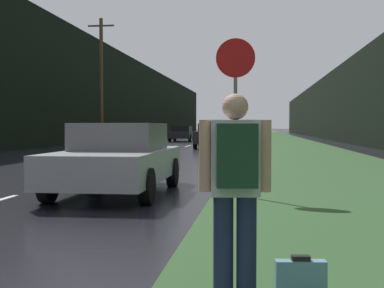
# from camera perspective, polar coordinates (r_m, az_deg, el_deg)

# --- Properties ---
(grass_verge) EXTENTS (6.00, 240.00, 0.02)m
(grass_verge) POSITION_cam_1_polar(r_m,az_deg,el_deg) (39.98, 9.98, -0.06)
(grass_verge) COLOR #33562D
(grass_verge) RESTS_ON ground_plane
(lane_stripe_c) EXTENTS (0.12, 3.00, 0.01)m
(lane_stripe_c) POSITION_cam_1_polar(r_m,az_deg,el_deg) (16.23, -9.98, -2.92)
(lane_stripe_c) COLOR silver
(lane_stripe_c) RESTS_ON ground_plane
(lane_stripe_d) EXTENTS (0.12, 3.00, 0.01)m
(lane_stripe_d) POSITION_cam_1_polar(r_m,az_deg,el_deg) (23.00, -4.91, -1.48)
(lane_stripe_d) COLOR silver
(lane_stripe_d) RESTS_ON ground_plane
(lane_stripe_e) EXTENTS (0.12, 3.00, 0.01)m
(lane_stripe_e) POSITION_cam_1_polar(r_m,az_deg,el_deg) (29.88, -2.16, -0.70)
(lane_stripe_e) COLOR silver
(lane_stripe_e) RESTS_ON ground_plane
(lane_stripe_f) EXTENTS (0.12, 3.00, 0.01)m
(lane_stripe_f) POSITION_cam_1_polar(r_m,az_deg,el_deg) (36.80, -0.44, -0.21)
(lane_stripe_f) COLOR silver
(lane_stripe_f) RESTS_ON ground_plane
(treeline_far_side) EXTENTS (2.00, 140.00, 8.87)m
(treeline_far_side) POSITION_cam_1_polar(r_m,az_deg,el_deg) (52.07, -9.37, 5.27)
(treeline_far_side) COLOR black
(treeline_far_side) RESTS_ON ground_plane
(treeline_near_side) EXTENTS (2.00, 140.00, 6.71)m
(treeline_near_side) POSITION_cam_1_polar(r_m,az_deg,el_deg) (50.60, 16.21, 4.09)
(treeline_near_side) COLOR black
(treeline_near_side) RESTS_ON ground_plane
(utility_pole_far) EXTENTS (1.80, 0.24, 8.67)m
(utility_pole_far) POSITION_cam_1_polar(r_m,az_deg,el_deg) (37.02, -9.65, 6.69)
(utility_pole_far) COLOR #4C3823
(utility_pole_far) RESTS_ON ground_plane
(stop_sign) EXTENTS (0.76, 0.07, 3.06)m
(stop_sign) POSITION_cam_1_polar(r_m,az_deg,el_deg) (10.40, 4.65, 5.00)
(stop_sign) COLOR slate
(stop_sign) RESTS_ON ground_plane
(hitchhiker_with_backpack) EXTENTS (0.56, 0.43, 1.61)m
(hitchhiker_with_backpack) POSITION_cam_1_polar(r_m,az_deg,el_deg) (4.13, 4.64, -4.09)
(hitchhiker_with_backpack) COLOR #1E2847
(hitchhiker_with_backpack) RESTS_ON ground_plane
(suitcase) EXTENTS (0.41, 0.15, 0.33)m
(suitcase) POSITION_cam_1_polar(r_m,az_deg,el_deg) (4.47, 11.50, -13.82)
(suitcase) COLOR #6093A8
(suitcase) RESTS_ON ground_plane
(car_passing_near) EXTENTS (1.99, 4.57, 1.42)m
(car_passing_near) POSITION_cam_1_polar(r_m,az_deg,el_deg) (10.92, -7.88, -1.51)
(car_passing_near) COLOR #9E9EA3
(car_passing_near) RESTS_ON ground_plane
(car_passing_far) EXTENTS (1.97, 4.58, 1.53)m
(car_passing_far) POSITION_cam_1_polar(r_m,az_deg,el_deg) (33.42, 2.13, 0.91)
(car_passing_far) COLOR black
(car_passing_far) RESTS_ON ground_plane
(car_oncoming) EXTENTS (1.96, 4.62, 1.37)m
(car_oncoming) POSITION_cam_1_polar(r_m,az_deg,el_deg) (47.68, -1.08, 1.11)
(car_oncoming) COLOR black
(car_oncoming) RESTS_ON ground_plane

